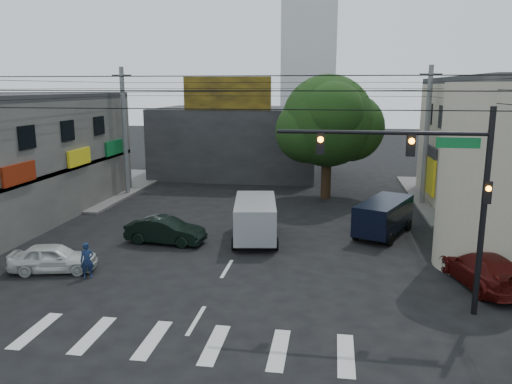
% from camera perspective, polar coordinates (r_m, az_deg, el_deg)
% --- Properties ---
extents(ground, '(160.00, 160.00, 0.00)m').
position_cam_1_polar(ground, '(20.31, -4.54, -10.71)').
color(ground, black).
rests_on(ground, ground).
extents(sidewalk_far_left, '(16.00, 16.00, 0.15)m').
position_cam_1_polar(sidewalk_far_left, '(43.30, -22.55, 0.71)').
color(sidewalk_far_left, '#514F4C').
rests_on(sidewalk_far_left, ground).
extents(corner_column, '(4.00, 4.00, 8.00)m').
position_cam_1_polar(corner_column, '(23.48, 24.95, 1.48)').
color(corner_column, '#A19880').
rests_on(corner_column, ground).
extents(building_far, '(14.00, 10.00, 6.00)m').
position_cam_1_polar(building_far, '(45.28, -1.96, 5.82)').
color(building_far, '#232326').
rests_on(building_far, ground).
extents(billboard, '(7.00, 0.30, 2.60)m').
position_cam_1_polar(billboard, '(40.22, -3.33, 11.18)').
color(billboard, olive).
rests_on(billboard, building_far).
extents(tower_distant, '(9.00, 9.00, 44.00)m').
position_cam_1_polar(tower_distant, '(89.47, 6.30, 20.98)').
color(tower_distant, silver).
rests_on(tower_distant, ground).
extents(street_tree, '(6.40, 6.40, 8.70)m').
position_cam_1_polar(street_tree, '(35.30, 8.19, 8.01)').
color(street_tree, black).
rests_on(street_tree, ground).
extents(traffic_gantry, '(7.10, 0.35, 7.20)m').
position_cam_1_polar(traffic_gantry, '(17.80, 19.69, 1.60)').
color(traffic_gantry, black).
rests_on(traffic_gantry, ground).
extents(utility_pole_far_left, '(0.32, 0.32, 9.20)m').
position_cam_1_polar(utility_pole_far_left, '(37.48, -14.79, 6.62)').
color(utility_pole_far_left, '#59595B').
rests_on(utility_pole_far_left, ground).
extents(utility_pole_far_right, '(0.32, 0.32, 9.20)m').
position_cam_1_polar(utility_pole_far_right, '(34.91, 18.91, 6.01)').
color(utility_pole_far_right, '#59595B').
rests_on(utility_pole_far_right, ground).
extents(dark_sedan, '(2.23, 4.31, 1.33)m').
position_cam_1_polar(dark_sedan, '(25.80, -10.30, -4.35)').
color(dark_sedan, black).
rests_on(dark_sedan, ground).
extents(white_compact, '(2.98, 4.24, 1.23)m').
position_cam_1_polar(white_compact, '(23.28, -22.16, -6.98)').
color(white_compact, silver).
rests_on(white_compact, ground).
extents(maroon_sedan, '(4.19, 5.65, 1.37)m').
position_cam_1_polar(maroon_sedan, '(22.05, 24.52, -8.04)').
color(maroon_sedan, '#430C09').
rests_on(maroon_sedan, ground).
extents(silver_minivan, '(5.49, 3.48, 2.10)m').
position_cam_1_polar(silver_minivan, '(25.79, -0.08, -3.26)').
color(silver_minivan, '#A1A2A9').
rests_on(silver_minivan, ground).
extents(navy_van, '(6.07, 5.29, 1.90)m').
position_cam_1_polar(navy_van, '(27.51, 14.37, -2.89)').
color(navy_van, black).
rests_on(navy_van, ground).
extents(traffic_officer, '(0.82, 0.77, 1.51)m').
position_cam_1_polar(traffic_officer, '(22.00, -18.74, -7.43)').
color(traffic_officer, '#132245').
rests_on(traffic_officer, ground).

